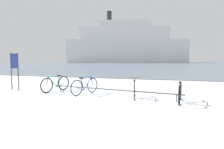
% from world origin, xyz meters
% --- Properties ---
extents(ground, '(80.00, 132.00, 0.08)m').
position_xyz_m(ground, '(0.00, 53.90, -0.04)').
color(ground, silver).
extents(bike_rack, '(6.13, 1.01, 0.31)m').
position_xyz_m(bike_rack, '(-0.16, 2.79, 0.27)').
color(bike_rack, '#4C5156').
rests_on(bike_rack, ground).
extents(bicycle_0, '(0.65, 1.72, 0.84)m').
position_xyz_m(bicycle_0, '(-3.11, 3.12, 0.38)').
color(bicycle_0, black).
rests_on(bicycle_0, ground).
extents(bicycle_1, '(0.69, 1.66, 0.84)m').
position_xyz_m(bicycle_1, '(-1.40, 2.85, 0.38)').
color(bicycle_1, black).
rests_on(bicycle_1, ground).
extents(bicycle_2, '(0.46, 1.65, 0.81)m').
position_xyz_m(bicycle_2, '(0.91, 2.71, 0.37)').
color(bicycle_2, black).
rests_on(bicycle_2, ground).
extents(bicycle_3, '(0.46, 1.73, 0.84)m').
position_xyz_m(bicycle_3, '(2.72, 2.33, 0.38)').
color(bicycle_3, black).
rests_on(bicycle_3, ground).
extents(info_sign, '(0.55, 0.13, 1.94)m').
position_xyz_m(info_sign, '(-5.28, 2.82, 1.31)').
color(info_sign, '#33383D').
rests_on(info_sign, ground).
extents(ferry_ship, '(43.86, 19.50, 18.80)m').
position_xyz_m(ferry_ship, '(-13.37, 66.73, 6.31)').
color(ferry_ship, white).
rests_on(ferry_ship, ground).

